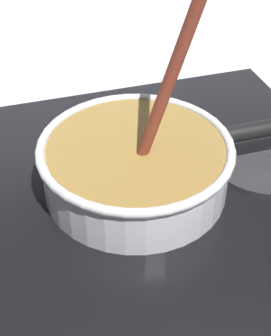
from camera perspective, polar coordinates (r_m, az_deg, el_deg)
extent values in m
cube|color=#B7B7BC|center=(0.59, 6.02, -10.58)|extent=(2.40, 1.60, 0.04)
cube|color=black|center=(0.63, 0.00, -2.62)|extent=(0.56, 0.48, 0.01)
torus|color=#592D0C|center=(0.63, 0.00, -1.94)|extent=(0.19, 0.19, 0.01)
cylinder|color=#262628|center=(0.69, 14.14, 0.87)|extent=(0.14, 0.14, 0.01)
cylinder|color=silver|center=(0.61, 0.00, 0.00)|extent=(0.22, 0.22, 0.06)
cylinder|color=olive|center=(0.61, 0.00, 0.29)|extent=(0.21, 0.21, 0.06)
torus|color=silver|center=(0.59, 0.00, 2.36)|extent=(0.23, 0.23, 0.01)
cylinder|color=#E5CC7A|center=(0.57, 7.30, -1.21)|extent=(0.03, 0.03, 0.01)
cylinder|color=#E5CC7A|center=(0.60, -4.57, 1.48)|extent=(0.04, 0.04, 0.01)
cylinder|color=#EDD88C|center=(0.57, -0.32, -0.47)|extent=(0.03, 0.03, 0.01)
cylinder|color=#EDD88C|center=(0.60, 5.43, 1.87)|extent=(0.04, 0.04, 0.01)
cylinder|color=#E5CC7A|center=(0.62, -1.43, 3.09)|extent=(0.04, 0.04, 0.01)
cylinder|color=#E5CC7A|center=(0.65, 2.21, 4.92)|extent=(0.04, 0.04, 0.01)
cylinder|color=#E5CC7A|center=(0.56, -4.92, -1.25)|extent=(0.04, 0.04, 0.01)
cylinder|color=#E5CC7A|center=(0.60, 1.73, 1.73)|extent=(0.03, 0.03, 0.01)
cylinder|color=maroon|center=(0.52, 4.82, 12.29)|extent=(0.09, 0.03, 0.27)
cube|color=brown|center=(0.59, 0.35, 0.53)|extent=(0.05, 0.04, 0.01)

